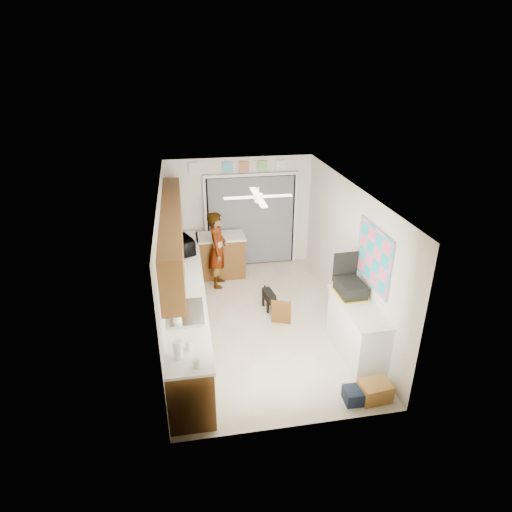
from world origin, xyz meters
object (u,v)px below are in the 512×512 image
microwave (182,246)px  cardboard_box (375,391)px  suitcase (350,288)px  dog (269,299)px  soap_bottle (177,315)px  navy_crate (356,395)px  man (218,250)px  paper_towel_roll (178,350)px

microwave → cardboard_box: size_ratio=1.31×
microwave → suitcase: 3.37m
suitcase → cardboard_box: 1.63m
suitcase → dog: size_ratio=0.96×
microwave → soap_bottle: (-0.10, -2.49, 0.00)m
navy_crate → dog: (-0.72, 2.62, 0.11)m
cardboard_box → dog: (-1.00, 2.62, 0.08)m
microwave → cardboard_box: bearing=-165.8°
soap_bottle → cardboard_box: (2.67, -0.94, -0.96)m
man → soap_bottle: bearing=175.6°
microwave → soap_bottle: 2.49m
navy_crate → man: 4.13m
paper_towel_roll → man: bearing=77.1°
cardboard_box → navy_crate: size_ratio=1.28×
cardboard_box → paper_towel_roll: bearing=176.2°
navy_crate → dog: bearing=105.4°
cardboard_box → suitcase: bearing=87.0°
microwave → paper_towel_roll: 3.25m
microwave → navy_crate: size_ratio=1.67×
cardboard_box → navy_crate: 0.28m
soap_bottle → paper_towel_roll: 0.77m
man → dog: bearing=-130.9°
navy_crate → dog: dog is taller
soap_bottle → navy_crate: bearing=-21.5°
soap_bottle → dog: bearing=45.0°
soap_bottle → navy_crate: 2.76m
navy_crate → man: man is taller
cardboard_box → navy_crate: bearing=180.0°
cardboard_box → dog: size_ratio=0.80×
soap_bottle → paper_towel_roll: soap_bottle is taller
microwave → soap_bottle: size_ratio=1.79×
dog → navy_crate: bearing=-82.9°
microwave → navy_crate: bearing=-168.9°
microwave → dog: bearing=-139.9°
microwave → paper_towel_roll: microwave is taller
microwave → paper_towel_roll: size_ratio=2.23×
soap_bottle → cardboard_box: 2.99m
soap_bottle → dog: soap_bottle is taller
suitcase → man: size_ratio=0.32×
soap_bottle → dog: size_ratio=0.58×
cardboard_box → soap_bottle: bearing=160.5°
suitcase → navy_crate: (-0.35, -1.34, -0.95)m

